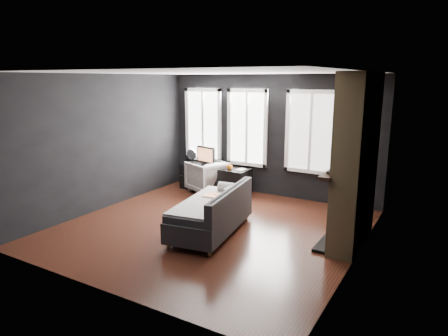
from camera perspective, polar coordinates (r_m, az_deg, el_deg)
The scene contains 18 objects.
floor at distance 7.19m, azimuth -1.92°, elevation -8.56°, with size 5.00×5.00×0.00m, color black.
ceiling at distance 6.70m, azimuth -2.09°, elevation 13.49°, with size 5.00×5.00×0.00m, color white.
wall_back at distance 9.00m, azimuth 6.56°, elevation 4.59°, with size 5.00×0.02×2.70m, color black.
wall_left at distance 8.41m, azimuth -16.58°, elevation 3.57°, with size 0.02×5.00×2.70m, color black.
wall_right at distance 5.90m, azimuth 18.99°, elevation -0.29°, with size 0.02×5.00×2.70m, color black.
windows at distance 9.07m, azimuth 3.97°, elevation 11.23°, with size 4.00×0.16×1.76m, color white, non-canonical shape.
fireplace at distance 6.51m, azimuth 18.35°, elevation 0.93°, with size 0.70×1.62×2.70m, color #93724C, non-canonical shape.
sofa at distance 6.85m, azimuth -1.90°, elevation -6.00°, with size 0.95×1.91×0.82m, color black, non-canonical shape.
stripe_pillow at distance 7.01m, azimuth 0.76°, elevation -4.00°, with size 0.07×0.31×0.31m, color gray.
armchair at distance 9.32m, azimuth -2.42°, elevation -0.99°, with size 0.78×0.73×0.81m, color white.
media_console at distance 9.41m, azimuth -1.29°, elevation -1.54°, with size 1.71×0.54×0.59m, color black, non-canonical shape.
monitor at distance 9.41m, azimuth -2.59°, elevation 1.90°, with size 0.58×0.12×0.51m, color black, non-canonical shape.
desk_fan at distance 9.68m, azimuth -4.66°, elevation 1.73°, with size 0.26×0.26×0.37m, color #979797, non-canonical shape.
mug at distance 9.04m, azimuth 0.83°, elevation 0.21°, with size 0.13×0.10×0.13m, color orange.
book at distance 9.03m, azimuth 2.05°, elevation 0.53°, with size 0.17×0.02×0.24m, color #B2AC8F.
storage_box at distance 9.20m, azimuth -0.75°, elevation 0.37°, with size 0.20×0.13×0.11m, color #2F7243.
mantel_vase at distance 7.00m, azimuth 17.12°, elevation 1.50°, with size 0.17×0.18×0.17m, color gold.
mantel_clock at distance 6.07m, azimuth 14.86°, elevation -0.66°, with size 0.11×0.11×0.04m, color black.
Camera 1 is at (3.59, -5.66, 2.60)m, focal length 32.00 mm.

